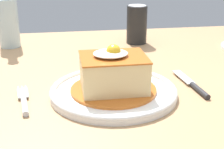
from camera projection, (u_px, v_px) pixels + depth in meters
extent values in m
cube|color=#A87F56|center=(91.00, 85.00, 0.83)|extent=(1.39, 0.96, 0.04)
cylinder|color=white|center=(113.00, 93.00, 0.72)|extent=(0.27, 0.27, 0.01)
torus|color=white|center=(113.00, 90.00, 0.72)|extent=(0.27, 0.27, 0.01)
cylinder|color=#B75B1E|center=(113.00, 90.00, 0.72)|extent=(0.18, 0.18, 0.01)
cube|color=#E5C684|center=(113.00, 73.00, 0.71)|extent=(0.14, 0.11, 0.07)
cube|color=#B75B1E|center=(114.00, 57.00, 0.69)|extent=(0.14, 0.11, 0.00)
ellipsoid|color=white|center=(111.00, 53.00, 0.69)|extent=(0.07, 0.07, 0.01)
sphere|color=yellow|center=(114.00, 52.00, 0.69)|extent=(0.03, 0.03, 0.03)
cylinder|color=silver|center=(25.00, 106.00, 0.66)|extent=(0.02, 0.08, 0.01)
cube|color=silver|center=(23.00, 93.00, 0.72)|extent=(0.03, 0.05, 0.00)
cylinder|color=silver|center=(26.00, 88.00, 0.75)|extent=(0.01, 0.03, 0.00)
cylinder|color=silver|center=(22.00, 89.00, 0.74)|extent=(0.01, 0.03, 0.00)
cylinder|color=silver|center=(18.00, 89.00, 0.74)|extent=(0.01, 0.03, 0.00)
cylinder|color=#262628|center=(200.00, 90.00, 0.73)|extent=(0.02, 0.08, 0.01)
cube|color=silver|center=(183.00, 77.00, 0.81)|extent=(0.03, 0.09, 0.00)
cylinder|color=black|center=(137.00, 25.00, 1.09)|extent=(0.07, 0.07, 0.12)
cylinder|color=silver|center=(137.00, 6.00, 1.07)|extent=(0.06, 0.06, 0.00)
cylinder|color=#ADC6CC|center=(8.00, 23.00, 1.05)|extent=(0.06, 0.06, 0.15)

